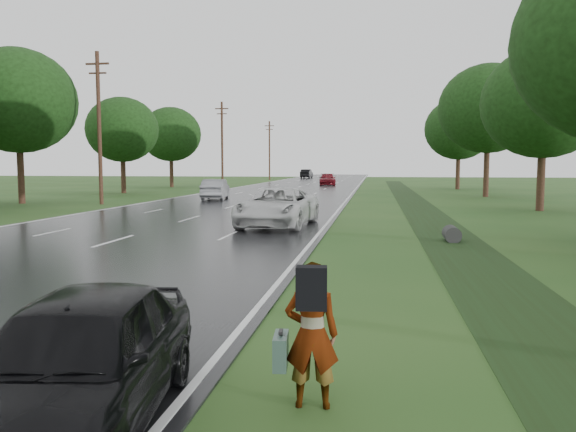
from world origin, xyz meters
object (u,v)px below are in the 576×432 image
(pedestrian, at_px, (310,333))
(white_pickup, at_px, (278,207))
(silver_sedan, at_px, (215,189))
(dark_sedan, at_px, (78,360))

(pedestrian, distance_m, white_pickup, 17.82)
(pedestrian, xyz_separation_m, silver_sedan, (-11.14, 34.56, -0.04))
(white_pickup, bearing_deg, dark_sedan, -81.91)
(white_pickup, relative_size, dark_sedan, 1.42)
(pedestrian, xyz_separation_m, white_pickup, (-3.43, 17.49, 0.02))
(dark_sedan, relative_size, silver_sedan, 0.90)
(dark_sedan, bearing_deg, white_pickup, 86.46)
(white_pickup, relative_size, silver_sedan, 1.27)
(silver_sedan, bearing_deg, pedestrian, 99.79)
(pedestrian, height_order, silver_sedan, pedestrian)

